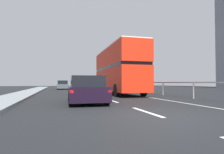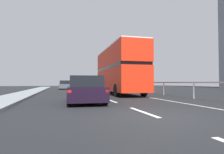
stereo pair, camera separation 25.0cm
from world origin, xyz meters
name	(u,v)px [view 2 (the right image)]	position (x,y,z in m)	size (l,w,h in m)	color
ground_plane	(153,117)	(0.00, 0.00, -0.05)	(73.63, 120.00, 0.10)	black
lane_paint_markings	(125,96)	(1.93, 8.42, 0.00)	(3.42, 46.00, 0.01)	silver
bridge_side_railing	(164,84)	(5.68, 9.00, 0.92)	(0.10, 42.00, 1.12)	#B9B8BE
double_decker_bus_red	(119,70)	(2.42, 11.62, 2.31)	(2.72, 10.09, 4.32)	red
hatchback_car_near	(85,90)	(-1.62, 4.71, 0.68)	(2.06, 4.51, 1.41)	black
sedan_car_ahead	(65,85)	(-2.22, 26.30, 0.68)	(1.86, 4.60, 1.41)	#434B53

